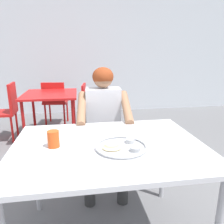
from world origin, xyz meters
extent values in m
cube|color=silver|center=(0.00, 3.74, 1.70)|extent=(12.00, 0.12, 3.40)
cube|color=silver|center=(0.05, 0.03, 0.74)|extent=(1.25, 0.93, 0.03)
cylinder|color=#B2B2B7|center=(-0.52, 0.44, 0.36)|extent=(0.04, 0.04, 0.73)
cylinder|color=#B2B2B7|center=(0.61, 0.44, 0.36)|extent=(0.04, 0.04, 0.73)
cylinder|color=#B7BABF|center=(0.11, -0.04, 0.76)|extent=(0.33, 0.33, 0.01)
torus|color=#B7BABF|center=(0.11, -0.04, 0.77)|extent=(0.33, 0.33, 0.01)
cylinder|color=#B2B5BA|center=(0.19, -0.11, 0.78)|extent=(0.06, 0.06, 0.03)
cylinder|color=#C65119|center=(0.19, -0.11, 0.78)|extent=(0.05, 0.05, 0.01)
cylinder|color=#B2B5BA|center=(0.19, 0.02, 0.78)|extent=(0.06, 0.06, 0.03)
cylinder|color=#B77F23|center=(0.19, 0.02, 0.78)|extent=(0.05, 0.05, 0.01)
ellipsoid|color=#E5C689|center=(0.06, -0.04, 0.77)|extent=(0.15, 0.15, 0.01)
ellipsoid|color=#DFC185|center=(0.06, -0.02, 0.78)|extent=(0.09, 0.07, 0.01)
cylinder|color=#D84C19|center=(-0.31, 0.05, 0.81)|extent=(0.08, 0.08, 0.11)
cylinder|color=#593319|center=(-0.31, 0.05, 0.84)|extent=(0.06, 0.06, 0.02)
cube|color=#3F3F44|center=(0.10, 0.87, 0.44)|extent=(0.45, 0.46, 0.04)
cube|color=#3F3F44|center=(0.12, 1.07, 0.67)|extent=(0.40, 0.06, 0.42)
cylinder|color=#3F3F44|center=(0.26, 0.68, 0.21)|extent=(0.03, 0.03, 0.42)
cylinder|color=#3F3F44|center=(-0.08, 0.70, 0.21)|extent=(0.03, 0.03, 0.42)
cylinder|color=#3F3F44|center=(0.29, 1.03, 0.21)|extent=(0.03, 0.03, 0.42)
cylinder|color=#3F3F44|center=(-0.05, 1.06, 0.21)|extent=(0.03, 0.03, 0.42)
cylinder|color=#323232|center=(0.23, 0.41, 0.23)|extent=(0.10, 0.10, 0.46)
cylinder|color=#323232|center=(0.24, 0.61, 0.50)|extent=(0.15, 0.41, 0.12)
cylinder|color=#323232|center=(-0.07, 0.43, 0.23)|extent=(0.10, 0.10, 0.46)
cylinder|color=#323232|center=(-0.06, 0.63, 0.50)|extent=(0.15, 0.41, 0.12)
cube|color=silver|center=(0.10, 0.82, 0.75)|extent=(0.35, 0.22, 0.50)
cylinder|color=#996B4C|center=(0.30, 0.62, 0.85)|extent=(0.11, 0.46, 0.25)
cylinder|color=#996B4C|center=(-0.11, 0.65, 0.85)|extent=(0.11, 0.46, 0.25)
sphere|color=#996B4C|center=(0.10, 0.82, 1.10)|extent=(0.19, 0.19, 0.19)
ellipsoid|color=maroon|center=(0.10, 0.82, 1.12)|extent=(0.21, 0.20, 0.18)
cube|color=red|center=(-0.57, 2.17, 0.71)|extent=(0.81, 0.87, 0.03)
cylinder|color=#A31414|center=(-0.92, 1.80, 0.35)|extent=(0.04, 0.04, 0.69)
cylinder|color=#A31414|center=(-0.23, 1.80, 0.35)|extent=(0.04, 0.04, 0.69)
cylinder|color=#A31414|center=(-0.92, 2.55, 0.35)|extent=(0.04, 0.04, 0.69)
cylinder|color=#A31414|center=(-0.23, 2.55, 0.35)|extent=(0.04, 0.04, 0.69)
cube|color=red|center=(-1.33, 2.16, 0.44)|extent=(0.44, 0.40, 0.04)
cube|color=red|center=(-1.13, 2.16, 0.68)|extent=(0.05, 0.37, 0.44)
cylinder|color=red|center=(-1.15, 2.01, 0.21)|extent=(0.03, 0.03, 0.42)
cylinder|color=red|center=(-1.16, 2.31, 0.21)|extent=(0.03, 0.03, 0.42)
cube|color=red|center=(0.14, 2.21, 0.42)|extent=(0.46, 0.47, 0.04)
cube|color=red|center=(-0.05, 2.23, 0.64)|extent=(0.08, 0.41, 0.41)
cylinder|color=red|center=(0.32, 2.36, 0.20)|extent=(0.03, 0.03, 0.40)
cylinder|color=red|center=(0.28, 2.02, 0.20)|extent=(0.03, 0.03, 0.40)
cylinder|color=red|center=(0.00, 2.40, 0.20)|extent=(0.03, 0.03, 0.40)
cylinder|color=red|center=(-0.05, 2.06, 0.20)|extent=(0.03, 0.03, 0.40)
cube|color=red|center=(-0.56, 2.83, 0.45)|extent=(0.47, 0.48, 0.04)
cube|color=red|center=(-0.58, 2.63, 0.65)|extent=(0.40, 0.08, 0.36)
cylinder|color=red|center=(-0.71, 3.03, 0.22)|extent=(0.03, 0.03, 0.43)
cylinder|color=red|center=(-0.37, 2.99, 0.22)|extent=(0.03, 0.03, 0.43)
cylinder|color=red|center=(-0.75, 2.68, 0.22)|extent=(0.03, 0.03, 0.43)
cylinder|color=red|center=(-0.41, 2.64, 0.22)|extent=(0.03, 0.03, 0.43)
camera|label=1|loc=(-0.14, -1.27, 1.34)|focal=34.80mm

